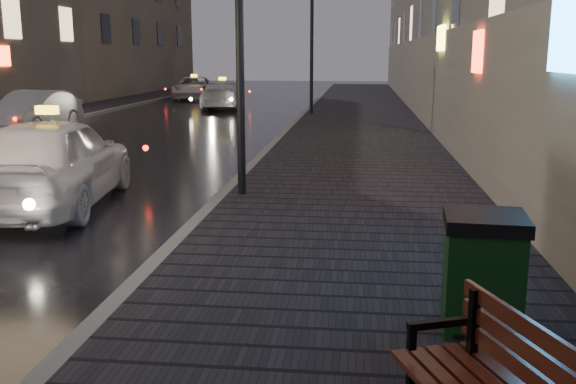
# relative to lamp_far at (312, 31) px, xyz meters

# --- Properties ---
(sidewalk) EXTENTS (4.60, 58.00, 0.15)m
(sidewalk) POSITION_rel_lamp_far_xyz_m (2.05, -1.00, -3.41)
(sidewalk) COLOR black
(sidewalk) RESTS_ON ground
(curb) EXTENTS (0.20, 58.00, 0.15)m
(curb) POSITION_rel_lamp_far_xyz_m (-0.35, -1.00, -3.41)
(curb) COLOR slate
(curb) RESTS_ON ground
(sidewalk_far) EXTENTS (2.40, 58.00, 0.15)m
(sidewalk_far) POSITION_rel_lamp_far_xyz_m (-10.55, -1.00, -3.41)
(sidewalk_far) COLOR black
(sidewalk_far) RESTS_ON ground
(curb_far) EXTENTS (0.20, 58.00, 0.15)m
(curb_far) POSITION_rel_lamp_far_xyz_m (-9.25, -1.00, -3.41)
(curb_far) COLOR slate
(curb_far) RESTS_ON ground
(building_far_c) EXTENTS (6.00, 22.00, 11.00)m
(building_far_c) POSITION_rel_lamp_far_xyz_m (-15.35, 17.00, 2.01)
(building_far_c) COLOR #6B6051
(building_far_c) RESTS_ON ground
(lamp_far) EXTENTS (0.36, 0.36, 5.28)m
(lamp_far) POSITION_rel_lamp_far_xyz_m (0.00, 0.00, 0.00)
(lamp_far) COLOR black
(lamp_far) RESTS_ON sidewalk
(trash_bin) EXTENTS (0.74, 0.74, 1.05)m
(trash_bin) POSITION_rel_lamp_far_xyz_m (3.13, -21.38, -2.80)
(trash_bin) COLOR black
(trash_bin) RESTS_ON sidewalk
(taxi_near) EXTENTS (2.45, 4.84, 1.58)m
(taxi_near) POSITION_rel_lamp_far_xyz_m (-3.11, -16.74, -2.70)
(taxi_near) COLOR white
(taxi_near) RESTS_ON ground
(car_left_mid) EXTENTS (1.53, 4.25, 1.39)m
(car_left_mid) POSITION_rel_lamp_far_xyz_m (-8.60, -6.84, -2.79)
(car_left_mid) COLOR #9A9AA2
(car_left_mid) RESTS_ON ground
(taxi_mid) EXTENTS (2.52, 4.92, 1.37)m
(taxi_mid) POSITION_rel_lamp_far_xyz_m (-4.54, 3.62, -2.80)
(taxi_mid) COLOR silver
(taxi_mid) RESTS_ON ground
(taxi_far) EXTENTS (2.66, 4.88, 1.30)m
(taxi_far) POSITION_rel_lamp_far_xyz_m (-7.66, 10.26, -2.84)
(taxi_far) COLOR silver
(taxi_far) RESTS_ON ground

